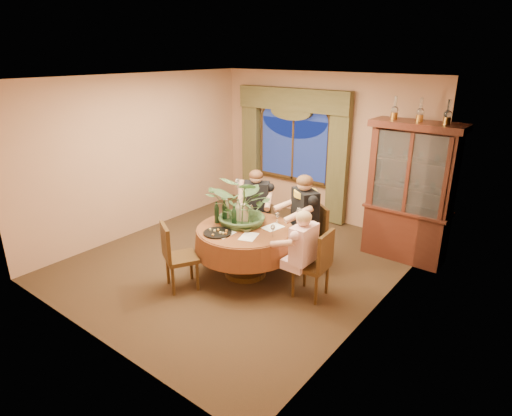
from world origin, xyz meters
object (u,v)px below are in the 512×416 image
Objects in this scene: china_cabinet at (410,193)px; stoneware_vase at (244,213)px; oil_lamp_left at (395,108)px; person_back at (256,208)px; wine_bottle_3 at (227,210)px; wine_bottle_5 at (224,211)px; chair_front_left at (181,256)px; wine_bottle_2 at (238,212)px; wine_bottle_0 at (234,217)px; person_scarf at (304,221)px; oil_lamp_right at (448,112)px; centerpiece_plant at (245,181)px; olive_bowl at (246,229)px; wine_bottle_4 at (238,210)px; chair_back_right at (308,237)px; chair_back at (257,218)px; chair_right at (311,264)px; person_pink at (303,255)px; dining_table at (245,251)px; wine_bottle_1 at (217,212)px; oil_lamp_center at (421,110)px.

china_cabinet reaches higher than stoneware_vase.
oil_lamp_left reaches higher than person_back.
wine_bottle_3 and wine_bottle_5 have the same top height.
chair_front_left is 1.05m from wine_bottle_2.
wine_bottle_0 is at bearing -130.62° from china_cabinet.
person_scarf is 4.42× the size of wine_bottle_2.
oil_lamp_left and oil_lamp_right have the same top height.
wine_bottle_5 is (-0.92, -0.77, 0.19)m from person_scarf.
wine_bottle_2 is at bearing -160.11° from centerpiece_plant.
oil_lamp_right is at bearing 77.93° from chair_front_left.
olive_bowl is at bearing 82.89° from chair_front_left.
chair_front_left is 2.91× the size of wine_bottle_4.
olive_bowl is 0.37m from wine_bottle_2.
person_scarf is at bearing 52.41° from chair_back_right.
china_cabinet is 13.66× the size of olive_bowl.
person_scarf reaches higher than wine_bottle_3.
stoneware_vase is at bearing 86.13° from chair_back.
wine_bottle_5 is at bearing 161.52° from wine_bottle_0.
chair_back is at bearing -149.11° from oil_lamp_left.
oil_lamp_right is 2.52m from person_scarf.
person_scarf reaches higher than chair_right.
person_pink is 1.44m from wine_bottle_3.
dining_table is 3.46m from oil_lamp_right.
person_back reaches higher than wine_bottle_2.
person_pink is 1.49m from wine_bottle_1.
person_back is 4.08× the size of wine_bottle_5.
oil_lamp_left is (-0.38, 0.00, 1.26)m from china_cabinet.
person_scarf is at bearing 37.68° from wine_bottle_3.
chair_front_left is (-2.11, -2.83, -0.61)m from china_cabinet.
china_cabinet is 2.74m from wine_bottle_0.
oil_lamp_right is 0.29× the size of centerpiece_plant.
chair_back is (-1.10, 0.14, 0.00)m from chair_back_right.
wine_bottle_1 is at bearing -129.32° from oil_lamp_left.
chair_back is 1.00m from wine_bottle_2.
person_scarf is 0.97m from olive_bowl.
person_scarf is at bearing 37.74° from wine_bottle_4.
person_back is at bearing 120.23° from chair_front_left.
chair_right is 1.53m from wine_bottle_5.
wine_bottle_2 is (-0.80, -0.71, 0.44)m from chair_back_right.
oil_lamp_center is at bearing 49.38° from wine_bottle_0.
oil_lamp_center is 0.23× the size of person_scarf.
chair_right is 1.54m from wine_bottle_3.
wine_bottle_2 is (-1.47, -1.91, -1.44)m from oil_lamp_left.
wine_bottle_3 reaches higher than olive_bowl.
chair_front_left is at bearing 92.14° from person_scarf.
china_cabinet reaches higher than centerpiece_plant.
chair_right and chair_back have the same top height.
stoneware_vase is (0.31, 0.99, 0.41)m from chair_front_left.
chair_right is 2.91× the size of wine_bottle_5.
centerpiece_plant is 7.30× the size of olive_bowl.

